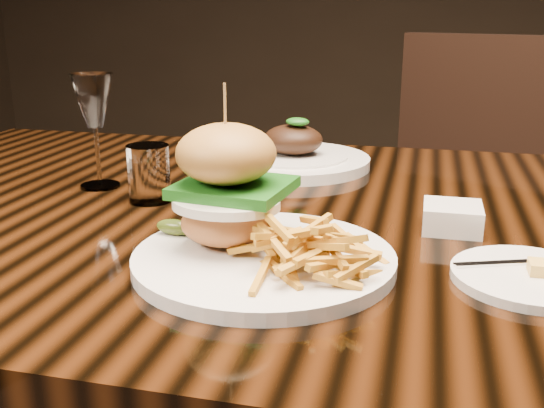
% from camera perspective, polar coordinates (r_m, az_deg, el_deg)
% --- Properties ---
extents(dining_table, '(1.60, 0.90, 0.75)m').
position_cam_1_polar(dining_table, '(0.90, 4.64, -5.38)').
color(dining_table, black).
rests_on(dining_table, ground).
extents(burger_plate, '(0.28, 0.28, 0.19)m').
position_cam_1_polar(burger_plate, '(0.68, -1.47, -1.59)').
color(burger_plate, silver).
rests_on(burger_plate, dining_table).
extents(side_saucer, '(0.16, 0.16, 0.02)m').
position_cam_1_polar(side_saucer, '(0.70, 22.14, -6.05)').
color(side_saucer, silver).
rests_on(side_saucer, dining_table).
extents(ramekin, '(0.08, 0.08, 0.03)m').
position_cam_1_polar(ramekin, '(0.82, 15.85, -1.17)').
color(ramekin, silver).
rests_on(ramekin, dining_table).
extents(wine_glass, '(0.06, 0.06, 0.17)m').
position_cam_1_polar(wine_glass, '(1.00, -15.70, 8.54)').
color(wine_glass, white).
rests_on(wine_glass, dining_table).
extents(water_tumbler, '(0.06, 0.06, 0.08)m').
position_cam_1_polar(water_tumbler, '(0.92, -10.98, 2.70)').
color(water_tumbler, white).
rests_on(water_tumbler, dining_table).
extents(far_dish, '(0.27, 0.27, 0.09)m').
position_cam_1_polar(far_dish, '(1.11, 1.88, 4.24)').
color(far_dish, silver).
rests_on(far_dish, dining_table).
extents(chair_far, '(0.59, 0.60, 0.95)m').
position_cam_1_polar(chair_far, '(1.77, 16.63, 0.80)').
color(chair_far, black).
rests_on(chair_far, ground).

